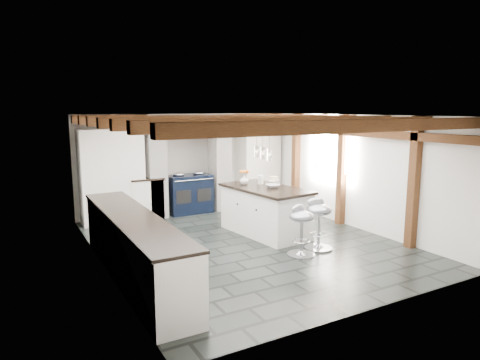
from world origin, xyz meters
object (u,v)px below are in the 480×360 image
range_cooker (189,193)px  bar_stool_far (301,224)px  bar_stool_near (319,218)px  kitchen_island (265,210)px

range_cooker → bar_stool_far: size_ratio=1.17×
range_cooker → bar_stool_near: bearing=-75.2°
range_cooker → kitchen_island: size_ratio=0.51×
range_cooker → bar_stool_near: range_cooker is taller
kitchen_island → bar_stool_far: (-0.17, -1.36, 0.06)m
kitchen_island → range_cooker: bearing=98.8°
bar_stool_near → bar_stool_far: (-0.47, -0.12, -0.03)m
kitchen_island → bar_stool_far: bearing=-103.6°
range_cooker → bar_stool_near: (0.94, -3.56, 0.09)m
bar_stool_far → kitchen_island: bearing=71.4°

